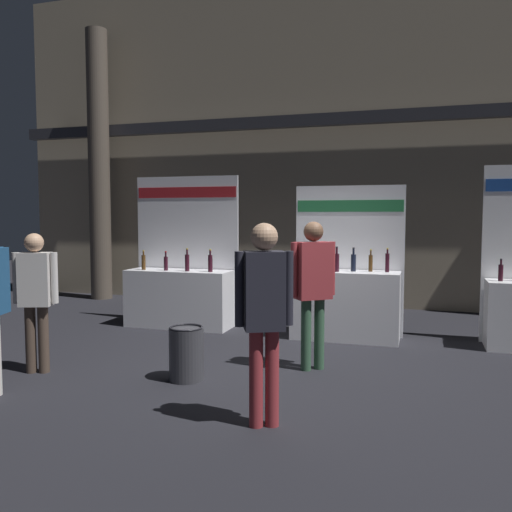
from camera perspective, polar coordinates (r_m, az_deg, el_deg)
The scene contains 8 objects.
ground_plane at distance 6.93m, azimuth 3.21°, elevation -11.35°, with size 29.38×29.38×0.00m, color black.
hall_colonnade at distance 11.33m, azimuth 9.06°, elevation 12.03°, with size 14.69×1.04×6.87m.
exhibitor_booth_0 at distance 9.18m, azimuth -7.99°, elevation -3.63°, with size 1.86×0.66×2.53m.
exhibitor_booth_1 at distance 8.30m, azimuth 9.47°, elevation -4.46°, with size 1.68×0.66×2.33m.
trash_bin at distance 6.26m, azimuth -7.37°, elevation -10.16°, with size 0.39×0.39×0.62m.
visitor_1 at distance 6.89m, azimuth -22.26°, elevation -3.49°, with size 0.50×0.31×1.66m.
visitor_5 at distance 4.74m, azimuth 0.87°, elevation -5.29°, with size 0.48×0.36×1.81m.
visitor_8 at distance 6.52m, azimuth 6.05°, elevation -2.61°, with size 0.48×0.44×1.80m.
Camera 1 is at (1.60, -6.47, 1.87)m, focal length 37.86 mm.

